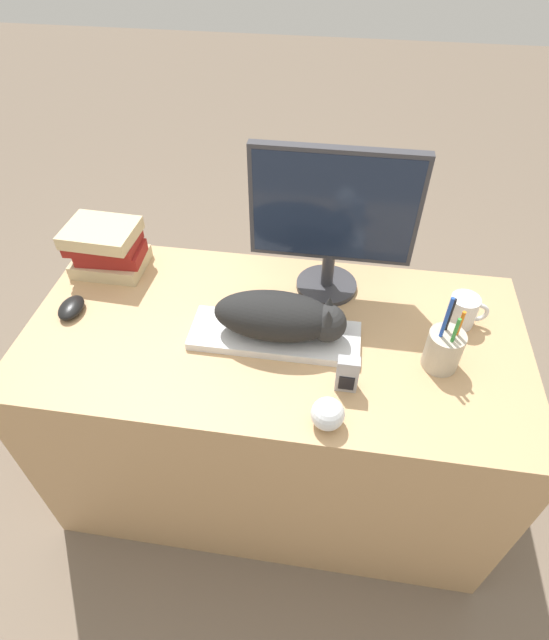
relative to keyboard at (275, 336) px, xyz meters
The scene contains 11 objects.
ground_plane 0.83m from the keyboard, 91.11° to the right, with size 12.00×12.00×0.00m, color #6B5B4C.
desk 0.39m from the keyboard, 103.30° to the left, with size 1.39×0.68×0.75m.
keyboard is the anchor object (origin of this frame).
cat 0.08m from the keyboard, ahead, with size 0.35×0.14×0.13m.
monitor 0.36m from the keyboard, 62.53° to the left, with size 0.45×0.18×0.44m.
computer_mouse 0.59m from the keyboard, behind, with size 0.07×0.10×0.03m.
coffee_mug 0.52m from the keyboard, 15.39° to the left, with size 0.11×0.08×0.09m.
pen_cup 0.44m from the keyboard, ahead, with size 0.09×0.09×0.23m.
baseball 0.30m from the keyboard, 57.67° to the right, with size 0.08×0.08×0.08m.
phone 0.24m from the keyboard, 34.92° to the right, with size 0.05×0.03×0.10m.
book_stack 0.61m from the keyboard, 157.62° to the left, with size 0.23×0.17×0.15m.
Camera 1 is at (0.14, -0.61, 1.74)m, focal length 28.00 mm.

